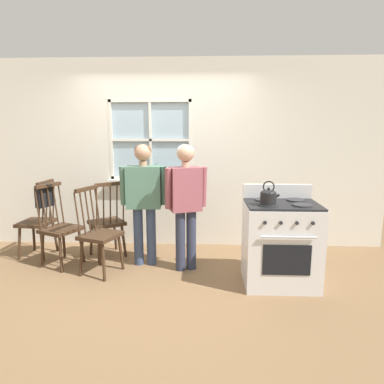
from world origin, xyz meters
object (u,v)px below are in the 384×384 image
Objects in this scene: potted_plant at (156,174)px; chair_near_stove at (99,235)px; person_teen_center at (186,196)px; stove at (280,243)px; chair_center_cluster at (107,223)px; handbag at (44,196)px; kettle at (268,196)px; chair_near_wall at (38,222)px; chair_by_window at (60,229)px; person_elderly_left at (144,193)px.

chair_near_stove is at bearing -118.19° from potted_plant.
stove is (1.07, -0.33, -0.46)m from person_teen_center.
chair_center_cluster and handbag have the same top height.
person_teen_center reaches higher than potted_plant.
kettle reaches higher than stove.
chair_near_wall is at bearing -162.24° from potted_plant.
potted_plant reaches higher than stove.
chair_by_window is at bearing 171.09° from stove.
chair_by_window is 1.00× the size of chair_near_stove.
stove is at bearing -37.86° from potted_plant.
chair_near_wall is 3.40× the size of handbag.
stove is at bearing 125.33° from chair_center_cluster.
kettle is at bearing 120.51° from chair_center_cluster.
potted_plant is (1.55, 0.50, 0.60)m from chair_near_wall.
chair_by_window is 1.00× the size of chair_near_wall.
chair_center_cluster is at bearing 152.06° from person_elderly_left.
kettle is (2.50, -0.55, 0.55)m from chair_by_window.
person_elderly_left is at bearing 119.74° from chair_center_cluster.
person_teen_center is at bearing 162.73° from stove.
chair_near_stove is 3.96× the size of potted_plant.
person_teen_center is 1.21m from stove.
handbag is (-0.21, 0.10, 0.40)m from chair_by_window.
chair_by_window is 1.17m from person_elderly_left.
chair_near_stove is at bearing -86.58° from chair_by_window.
chair_near_wall is 1.00× the size of chair_near_stove.
potted_plant is at bearing 135.81° from kettle.
chair_by_window and chair_near_stove have the same top height.
chair_near_wall is (-0.43, 0.30, 0.00)m from chair_by_window.
chair_near_wall is 1.13m from chair_near_stove.
person_teen_center is at bearing -5.80° from handbag.
person_elderly_left is at bearing 85.07° from chair_near_wall.
chair_near_wall is 1.00× the size of chair_center_cluster.
chair_by_window is at bearing 89.35° from chair_near_stove.
chair_near_stove is at bearing 66.53° from chair_near_wall.
potted_plant reaches higher than handbag.
chair_near_stove is 3.40× the size of handbag.
stove is (3.11, -0.72, 0.00)m from chair_near_wall.
stove is at bearing -10.16° from handbag.
stove reaches higher than chair_near_stove.
potted_plant reaches higher than chair_near_stove.
chair_by_window is at bearing 167.57° from kettle.
chair_by_window is at bearing 179.47° from person_elderly_left.
kettle is (0.90, -0.46, 0.09)m from person_teen_center.
handbag is (0.22, -0.20, 0.40)m from chair_near_wall.
chair_near_stove is 1.14m from person_teen_center.
chair_near_wall is 0.96× the size of stove.
potted_plant is 0.86× the size of handbag.
person_elderly_left is at bearing 163.37° from stove.
chair_center_cluster is at bearing 161.35° from stove.
person_teen_center is at bearing 123.98° from chair_center_cluster.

